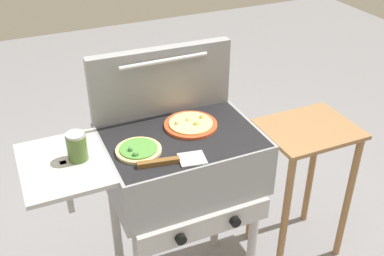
# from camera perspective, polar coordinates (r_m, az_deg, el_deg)

# --- Properties ---
(grill) EXTENTS (0.96, 0.53, 0.90)m
(grill) POSITION_cam_1_polar(r_m,az_deg,el_deg) (1.98, -1.65, -4.51)
(grill) COLOR gray
(grill) RESTS_ON ground_plane
(grill_lid_open) EXTENTS (0.63, 0.09, 0.30)m
(grill_lid_open) POSITION_cam_1_polar(r_m,az_deg,el_deg) (2.01, -3.81, 5.83)
(grill_lid_open) COLOR gray
(grill_lid_open) RESTS_ON grill
(pizza_veggie) EXTENTS (0.18, 0.18, 0.03)m
(pizza_veggie) POSITION_cam_1_polar(r_m,az_deg,el_deg) (1.81, -6.60, -2.69)
(pizza_veggie) COLOR #E0C17F
(pizza_veggie) RESTS_ON grill
(pizza_cheese) EXTENTS (0.23, 0.23, 0.03)m
(pizza_cheese) POSITION_cam_1_polar(r_m,az_deg,el_deg) (1.96, -0.15, 0.47)
(pizza_cheese) COLOR #C64723
(pizza_cheese) RESTS_ON grill
(sauce_jar) EXTENTS (0.08, 0.08, 0.11)m
(sauce_jar) POSITION_cam_1_polar(r_m,az_deg,el_deg) (1.79, -13.98, -2.20)
(sauce_jar) COLOR #4C6B2D
(sauce_jar) RESTS_ON grill
(spatula) EXTENTS (0.27, 0.11, 0.02)m
(spatula) POSITION_cam_1_polar(r_m,az_deg,el_deg) (1.74, -2.43, -4.06)
(spatula) COLOR #B7BABF
(spatula) RESTS_ON grill
(prep_table) EXTENTS (0.44, 0.36, 0.77)m
(prep_table) POSITION_cam_1_polar(r_m,az_deg,el_deg) (2.39, 13.53, -4.49)
(prep_table) COLOR olive
(prep_table) RESTS_ON ground_plane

